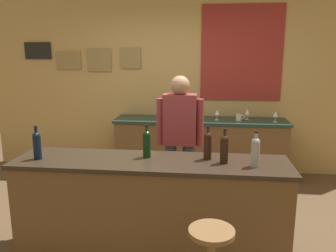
# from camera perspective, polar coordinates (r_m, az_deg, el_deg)

# --- Properties ---
(ground_plane) EXTENTS (10.00, 10.00, 0.00)m
(ground_plane) POSITION_cam_1_polar(r_m,az_deg,el_deg) (3.79, -1.75, -17.19)
(ground_plane) COLOR brown
(back_wall) EXTENTS (6.00, 0.09, 2.80)m
(back_wall) POSITION_cam_1_polar(r_m,az_deg,el_deg) (5.33, 1.49, 7.50)
(back_wall) COLOR tan
(back_wall) RESTS_ON ground_plane
(bar_counter) EXTENTS (2.47, 0.60, 0.92)m
(bar_counter) POSITION_cam_1_polar(r_m,az_deg,el_deg) (3.22, -2.86, -13.52)
(bar_counter) COLOR brown
(bar_counter) RESTS_ON ground_plane
(side_counter) EXTENTS (2.52, 0.56, 0.90)m
(side_counter) POSITION_cam_1_polar(r_m,az_deg,el_deg) (5.11, 5.35, -3.80)
(side_counter) COLOR brown
(side_counter) RESTS_ON ground_plane
(bartender) EXTENTS (0.52, 0.21, 1.62)m
(bartender) POSITION_cam_1_polar(r_m,az_deg,el_deg) (3.78, 1.99, -1.93)
(bartender) COLOR #384766
(bartender) RESTS_ON ground_plane
(wine_bottle_a) EXTENTS (0.07, 0.07, 0.31)m
(wine_bottle_a) POSITION_cam_1_polar(r_m,az_deg,el_deg) (3.26, -21.14, -2.90)
(wine_bottle_a) COLOR black
(wine_bottle_a) RESTS_ON bar_counter
(wine_bottle_b) EXTENTS (0.07, 0.07, 0.31)m
(wine_bottle_b) POSITION_cam_1_polar(r_m,az_deg,el_deg) (3.10, -3.59, -2.84)
(wine_bottle_b) COLOR black
(wine_bottle_b) RESTS_ON bar_counter
(wine_bottle_c) EXTENTS (0.07, 0.07, 0.31)m
(wine_bottle_c) POSITION_cam_1_polar(r_m,az_deg,el_deg) (3.06, 6.68, -3.12)
(wine_bottle_c) COLOR black
(wine_bottle_c) RESTS_ON bar_counter
(wine_bottle_d) EXTENTS (0.07, 0.07, 0.31)m
(wine_bottle_d) POSITION_cam_1_polar(r_m,az_deg,el_deg) (2.97, 9.45, -3.65)
(wine_bottle_d) COLOR black
(wine_bottle_d) RESTS_ON bar_counter
(wine_bottle_e) EXTENTS (0.07, 0.07, 0.31)m
(wine_bottle_e) POSITION_cam_1_polar(r_m,az_deg,el_deg) (2.94, 14.46, -4.07)
(wine_bottle_e) COLOR #999E99
(wine_bottle_e) RESTS_ON bar_counter
(wine_glass_a) EXTENTS (0.07, 0.07, 0.16)m
(wine_glass_a) POSITION_cam_1_polar(r_m,az_deg,el_deg) (4.96, 8.24, 2.25)
(wine_glass_a) COLOR silver
(wine_glass_a) RESTS_ON side_counter
(wine_glass_b) EXTENTS (0.07, 0.07, 0.16)m
(wine_glass_b) POSITION_cam_1_polar(r_m,az_deg,el_deg) (5.08, 13.19, 2.29)
(wine_glass_b) COLOR silver
(wine_glass_b) RESTS_ON side_counter
(wine_glass_c) EXTENTS (0.07, 0.07, 0.16)m
(wine_glass_c) POSITION_cam_1_polar(r_m,az_deg,el_deg) (4.99, 17.61, 1.86)
(wine_glass_c) COLOR silver
(wine_glass_c) RESTS_ON side_counter
(coffee_mug) EXTENTS (0.12, 0.08, 0.09)m
(coffee_mug) POSITION_cam_1_polar(r_m,az_deg,el_deg) (4.98, 11.84, 1.42)
(coffee_mug) COLOR silver
(coffee_mug) RESTS_ON side_counter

